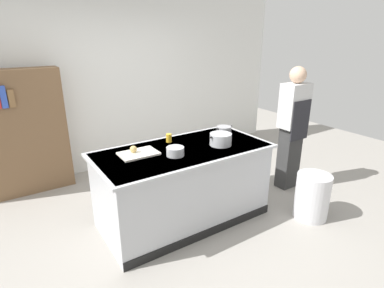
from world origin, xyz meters
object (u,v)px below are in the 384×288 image
Objects in this scene: trash_bin at (312,196)px; bookshelf at (23,133)px; onion at (133,149)px; stock_pot at (221,139)px; sauce_pan at (224,130)px; person_chef at (292,126)px; juice_cup at (169,138)px; mixing_bowl at (175,151)px.

bookshelf reaches higher than trash_bin.
stock_pot is at bearing -16.24° from onion.
sauce_pan is 1.01m from person_chef.
trash_bin is at bearing 148.89° from person_chef.
juice_cup is (-0.76, 0.10, 0.00)m from sauce_pan.
juice_cup is at bearing 15.24° from onion.
stock_pot reaches higher than onion.
juice_cup is at bearing 69.38° from mixing_bowl.
mixing_bowl is at bearing -160.72° from sauce_pan.
sauce_pan is 2.56× the size of juice_cup.
person_chef is (0.97, -0.30, -0.03)m from sauce_pan.
bookshelf is (-3.13, 1.90, -0.06)m from person_chef.
stock_pot is 0.19× the size of bookshelf.
sauce_pan is 0.15× the size of person_chef.
sauce_pan is (0.31, 0.32, -0.02)m from stock_pot.
person_chef is (1.72, -0.40, -0.04)m from juice_cup.
mixing_bowl is at bearing 179.83° from stock_pot.
sauce_pan is 0.97m from mixing_bowl.
sauce_pan is at bearing 46.17° from stock_pot.
juice_cup is 2.06m from bookshelf.
onion is 0.14× the size of trash_bin.
juice_cup is 0.18× the size of trash_bin.
stock_pot is 0.57× the size of trash_bin.
juice_cup reaches higher than sauce_pan.
person_chef is at bearing -17.20° from sauce_pan.
onion is 0.24× the size of stock_pot.
trash_bin is 0.33× the size of bookshelf.
person_chef is (1.28, 0.02, -0.05)m from stock_pot.
stock_pot is at bearing -42.94° from juice_cup.
bookshelf reaches higher than sauce_pan.
juice_cup is at bearing 140.10° from trash_bin.
mixing_bowl is at bearing -38.17° from onion.
mixing_bowl is (-0.91, -0.32, 0.00)m from sauce_pan.
stock_pot is 0.61m from mixing_bowl.
onion is at bearing -178.07° from sauce_pan.
mixing_bowl is 0.44m from juice_cup.
sauce_pan is 1.36× the size of mixing_bowl.
trash_bin is at bearing -25.02° from mixing_bowl.
person_chef is (2.23, -0.26, -0.04)m from onion.
trash_bin is (0.87, -0.69, -0.69)m from stock_pot.
trash_bin is at bearing -38.22° from stock_pot.
sauce_pan is 0.46× the size of trash_bin.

